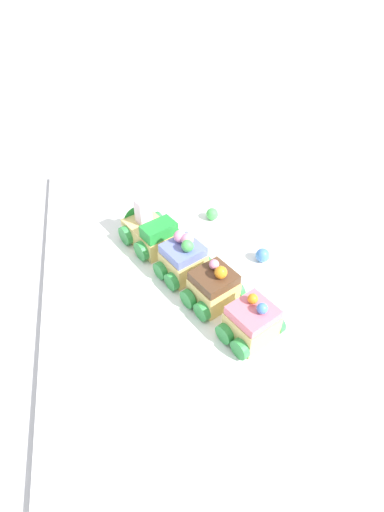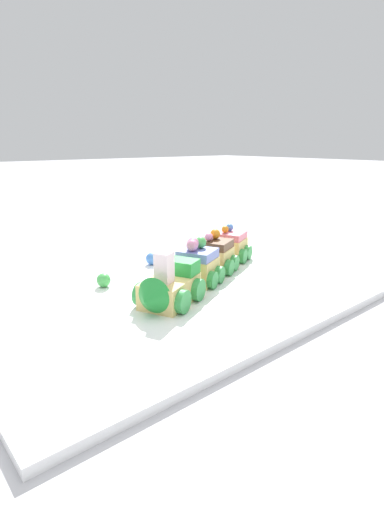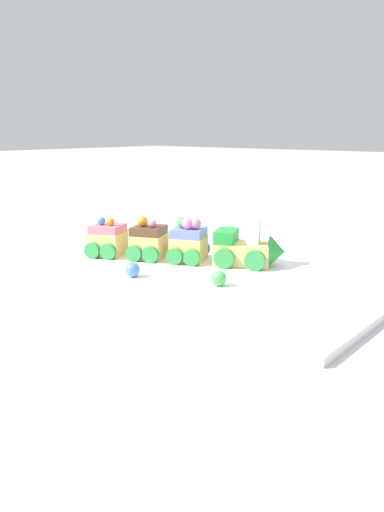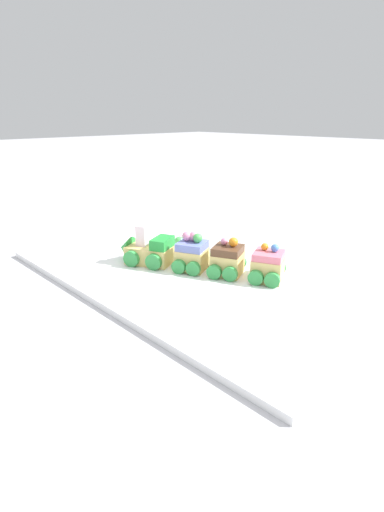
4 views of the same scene
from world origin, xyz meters
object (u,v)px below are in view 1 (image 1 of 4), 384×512
at_px(cake_car_blueberry, 183,260).
at_px(cake_car_chocolate, 214,288).
at_px(gumball_blue, 263,255).
at_px(cake_car_strawberry, 252,323).
at_px(gumball_green, 212,214).
at_px(cake_train_locomotive, 147,229).

distance_m(cake_car_blueberry, cake_car_chocolate, 0.07).
height_order(cake_car_blueberry, cake_car_chocolate, cake_car_blueberry).
height_order(cake_car_blueberry, gumball_blue, cake_car_blueberry).
relative_size(cake_car_blueberry, cake_car_strawberry, 1.00).
bearing_deg(gumball_green, cake_car_blueberry, 147.59).
bearing_deg(cake_train_locomotive, gumball_green, -99.14).
bearing_deg(cake_car_strawberry, gumball_green, -28.55).
height_order(cake_train_locomotive, cake_car_chocolate, cake_train_locomotive).
height_order(cake_train_locomotive, gumball_blue, cake_train_locomotive).
bearing_deg(gumball_blue, cake_car_blueberry, 90.18).
height_order(cake_car_blueberry, cake_car_strawberry, cake_car_blueberry).
bearing_deg(cake_car_chocolate, gumball_green, -39.24).
bearing_deg(gumball_blue, cake_car_strawberry, 153.49).
relative_size(cake_car_strawberry, gumball_green, 4.14).
xyz_separation_m(cake_car_blueberry, gumball_blue, (0.00, -0.13, -0.02)).
xyz_separation_m(cake_car_chocolate, gumball_green, (0.20, -0.05, -0.02)).
distance_m(cake_train_locomotive, cake_car_blueberry, 0.11).
bearing_deg(gumball_green, cake_car_chocolate, 165.34).
relative_size(cake_car_blueberry, cake_car_chocolate, 1.00).
distance_m(cake_car_strawberry, gumball_green, 0.27).
distance_m(cake_car_chocolate, cake_car_strawberry, 0.08).
bearing_deg(cake_car_chocolate, cake_car_blueberry, -0.13).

